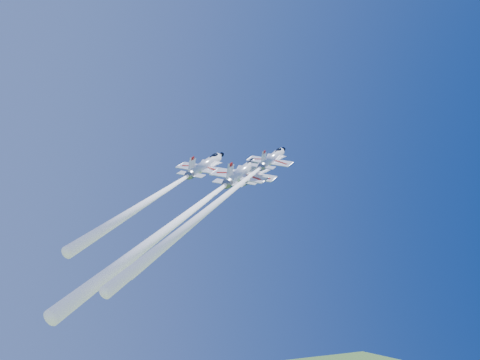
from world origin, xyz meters
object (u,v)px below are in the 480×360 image
jet_lead (220,200)px  jet_slot (194,208)px  jet_right (227,195)px  jet_left (168,189)px

jet_lead → jet_slot: jet_lead is taller
jet_lead → jet_right: (-4.76, -11.77, -0.35)m
jet_right → jet_slot: size_ratio=1.06×
jet_left → jet_right: jet_right is taller
jet_lead → jet_right: bearing=-62.7°
jet_right → jet_slot: (-5.64, 0.75, -2.55)m
jet_left → jet_slot: bearing=-45.4°
jet_lead → jet_slot: size_ratio=0.90×
jet_lead → jet_left: jet_left is taller
jet_lead → jet_right: size_ratio=0.85×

